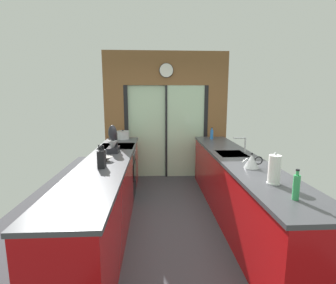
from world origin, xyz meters
The scene contains 14 objects.
ground_plane centered at (0.00, 0.60, -0.01)m, with size 5.04×7.60×0.02m, color #38383D.
back_wall_unit centered at (0.00, 2.40, 1.52)m, with size 2.64×0.12×2.70m.
left_counter_run centered at (-0.91, 0.13, 0.47)m, with size 0.62×3.80×0.92m.
right_counter_run centered at (0.91, 0.30, 0.46)m, with size 0.62×3.80×0.92m.
sink_faucet centered at (1.06, 0.55, 1.09)m, with size 0.19×0.02×0.25m.
oven_range centered at (-0.91, 1.25, 0.46)m, with size 0.60×0.60×0.92m.
mixing_bowl centered at (-0.89, 0.18, 0.95)m, with size 0.16×0.16×0.06m.
knife_block centered at (-0.89, -0.13, 1.03)m, with size 0.08×0.14×0.28m.
stand_mixer centered at (-0.89, 0.74, 1.08)m, with size 0.17×0.27×0.42m.
stock_pot centered at (-0.89, 1.97, 1.00)m, with size 0.25×0.25×0.19m.
kettle centered at (0.89, -0.23, 1.00)m, with size 0.26×0.18×0.19m.
soap_bottle_near centered at (0.89, -1.19, 1.03)m, with size 0.06×0.06×0.26m.
soap_bottle_far centered at (0.89, 1.89, 1.02)m, with size 0.06×0.06×0.23m.
paper_towel_roll centered at (0.89, -0.80, 1.06)m, with size 0.13×0.13×0.31m.
Camera 1 is at (-0.26, -3.10, 1.75)m, focal length 27.18 mm.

